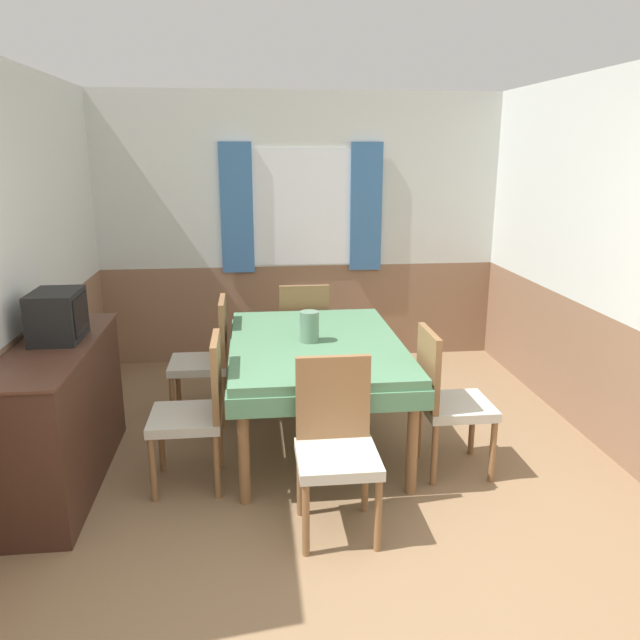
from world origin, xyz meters
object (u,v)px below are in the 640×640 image
chair_head_near (336,441)px  tv (57,316)px  chair_left_near (197,407)px  vase (309,327)px  chair_head_window (303,332)px  sideboard (61,414)px  chair_right_near (446,397)px  dining_table (316,355)px  chair_left_far (208,355)px

chair_head_near → tv: tv is taller
chair_left_near → vase: bearing=-56.3°
chair_head_window → sideboard: (-1.64, -1.46, -0.05)m
chair_right_near → vase: vase is taller
dining_table → chair_right_near: size_ratio=1.80×
dining_table → chair_left_far: size_ratio=1.80×
chair_head_near → tv: bearing=-25.4°
sideboard → chair_right_near: bearing=-2.5°
chair_left_near → chair_right_near: same height
chair_left_near → tv: (-0.84, 0.22, 0.55)m
chair_head_window → vase: size_ratio=4.47×
sideboard → dining_table: bearing=13.8°
chair_right_near → chair_head_near: same height
chair_right_near → chair_head_near: size_ratio=1.00×
chair_head_near → dining_table: bearing=-90.0°
chair_left_near → sideboard: 0.86m
chair_left_far → chair_right_near: 1.89m
chair_head_window → chair_right_near: 1.76m
tv → chair_right_near: bearing=-5.3°
chair_head_window → tv: tv is taller
chair_right_near → vase: size_ratio=4.47×
chair_right_near → chair_left_far: bearing=-122.7°
tv → chair_left_far: bearing=43.5°
chair_right_near → tv: size_ratio=2.52×
chair_left_near → sideboard: (-0.85, 0.11, -0.05)m
dining_table → chair_head_near: size_ratio=1.80×
sideboard → tv: (0.01, 0.12, 0.60)m
dining_table → tv: (-1.63, -0.29, 0.41)m
chair_right_near → sideboard: size_ratio=0.63×
vase → chair_left_far: bearing=145.1°
chair_head_near → tv: 1.89m
chair_head_window → chair_right_near: bearing=-63.2°
dining_table → vase: 0.22m
tv → vase: tv is taller
chair_left_near → chair_head_near: (0.79, -0.55, 0.00)m
dining_table → tv: tv is taller
chair_right_near → sideboard: 2.44m
vase → tv: bearing=-170.2°
dining_table → chair_left_far: 0.95m
chair_right_near → tv: (-2.42, 0.22, 0.55)m
sideboard → tv: 0.62m
dining_table → chair_left_near: (-0.79, -0.51, -0.15)m
tv → vase: size_ratio=1.78×
chair_head_window → chair_left_near: size_ratio=1.00×
chair_head_window → chair_head_near: same height
chair_head_window → chair_head_near: (-0.00, -2.12, 0.00)m
dining_table → chair_head_window: (-0.00, 1.06, -0.15)m
chair_head_window → sideboard: bearing=-138.3°
chair_head_window → chair_head_near: bearing=-90.0°
chair_head_near → sideboard: 1.77m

